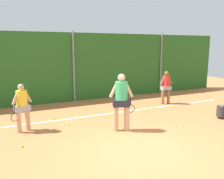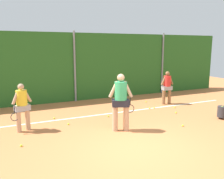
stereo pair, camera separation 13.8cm
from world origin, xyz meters
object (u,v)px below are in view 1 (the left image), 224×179
object	(u,v)px
tennis_ball_0	(69,124)
tennis_ball_10	(108,116)
tennis_ball_3	(22,146)
player_foreground_near	(121,99)
tennis_ball_5	(145,102)
player_backcourt_far	(166,86)
tennis_ball_2	(153,108)
tennis_ball_4	(54,118)
ball_hopper	(221,111)
tennis_ball_8	(175,112)
player_midcourt	(22,105)
tennis_ball_9	(174,107)
tennis_ball_6	(149,108)
tennis_ball_7	(183,125)

from	to	relation	value
tennis_ball_0	tennis_ball_10	distance (m)	1.73
tennis_ball_0	tennis_ball_3	world-z (taller)	same
player_foreground_near	tennis_ball_5	world-z (taller)	player_foreground_near
player_backcourt_far	tennis_ball_2	bearing A→B (deg)	-149.28
tennis_ball_3	tennis_ball_0	bearing A→B (deg)	37.91
tennis_ball_4	ball_hopper	bearing A→B (deg)	-24.02
tennis_ball_4	player_foreground_near	bearing A→B (deg)	-50.82
player_backcourt_far	tennis_ball_3	distance (m)	7.30
player_foreground_near	player_backcourt_far	distance (m)	4.41
player_backcourt_far	tennis_ball_8	size ratio (longest dim) A/B	24.35
tennis_ball_8	tennis_ball_5	bearing A→B (deg)	92.24
tennis_ball_0	player_backcourt_far	bearing A→B (deg)	12.31
tennis_ball_4	tennis_ball_8	size ratio (longest dim) A/B	1.00
player_midcourt	tennis_ball_0	bearing A→B (deg)	159.78
tennis_ball_5	tennis_ball_8	bearing A→B (deg)	-87.76
tennis_ball_9	tennis_ball_10	distance (m)	3.32
tennis_ball_0	tennis_ball_2	size ratio (longest dim) A/B	1.00
ball_hopper	tennis_ball_4	world-z (taller)	ball_hopper
tennis_ball_3	tennis_ball_4	xyz separation A→B (m)	(1.34, 2.23, 0.00)
tennis_ball_4	tennis_ball_6	size ratio (longest dim) A/B	1.00
ball_hopper	tennis_ball_4	distance (m)	6.55
tennis_ball_5	tennis_ball_6	world-z (taller)	same
tennis_ball_0	tennis_ball_7	distance (m)	4.08
tennis_ball_5	tennis_ball_7	xyz separation A→B (m)	(-0.78, -3.64, 0.00)
tennis_ball_4	tennis_ball_0	bearing A→B (deg)	-70.35
ball_hopper	tennis_ball_0	distance (m)	5.91
tennis_ball_0	player_foreground_near	bearing A→B (deg)	-41.10
tennis_ball_5	player_foreground_near	bearing A→B (deg)	-133.76
player_backcourt_far	tennis_ball_5	distance (m)	1.33
player_foreground_near	tennis_ball_9	bearing A→B (deg)	45.74
tennis_ball_4	tennis_ball_7	bearing A→B (deg)	-34.65
tennis_ball_0	tennis_ball_3	size ratio (longest dim) A/B	1.00
ball_hopper	tennis_ball_5	world-z (taller)	ball_hopper
ball_hopper	tennis_ball_5	bearing A→B (deg)	108.84
player_midcourt	tennis_ball_2	distance (m)	5.75
tennis_ball_4	tennis_ball_10	bearing A→B (deg)	-16.92
tennis_ball_0	tennis_ball_7	size ratio (longest dim) A/B	1.00
player_foreground_near	tennis_ball_8	xyz separation A→B (m)	(3.05, 0.89, -1.04)
tennis_ball_10	tennis_ball_0	bearing A→B (deg)	-169.75
tennis_ball_4	tennis_ball_5	bearing A→B (deg)	10.60
player_midcourt	ball_hopper	world-z (taller)	player_midcourt
tennis_ball_2	tennis_ball_10	xyz separation A→B (m)	(-2.43, -0.35, 0.00)
tennis_ball_0	tennis_ball_9	size ratio (longest dim) A/B	1.00
player_foreground_near	tennis_ball_4	size ratio (longest dim) A/B	29.05
tennis_ball_5	tennis_ball_0	bearing A→B (deg)	-157.71
player_backcourt_far	tennis_ball_10	size ratio (longest dim) A/B	24.35
tennis_ball_4	tennis_ball_7	xyz separation A→B (m)	(3.98, -2.75, 0.00)
player_foreground_near	ball_hopper	world-z (taller)	player_foreground_near
player_backcourt_far	player_midcourt	bearing A→B (deg)	-164.23
tennis_ball_0	player_midcourt	bearing A→B (deg)	179.33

